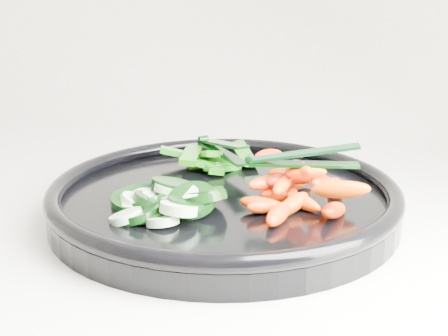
% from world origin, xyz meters
% --- Properties ---
extents(veggie_tray, '(0.41, 0.41, 0.04)m').
position_xyz_m(veggie_tray, '(-0.12, 1.66, 0.95)').
color(veggie_tray, black).
rests_on(veggie_tray, counter).
extents(cucumber_pile, '(0.14, 0.13, 0.04)m').
position_xyz_m(cucumber_pile, '(-0.16, 1.60, 0.96)').
color(cucumber_pile, black).
rests_on(cucumber_pile, veggie_tray).
extents(carrot_pile, '(0.14, 0.15, 0.06)m').
position_xyz_m(carrot_pile, '(-0.04, 1.65, 0.97)').
color(carrot_pile, '#F84E00').
rests_on(carrot_pile, veggie_tray).
extents(pepper_pile, '(0.13, 0.10, 0.04)m').
position_xyz_m(pepper_pile, '(-0.16, 1.75, 0.96)').
color(pepper_pile, '#146809').
rests_on(pepper_pile, veggie_tray).
extents(tong_carrot, '(0.11, 0.04, 0.02)m').
position_xyz_m(tong_carrot, '(-0.04, 1.66, 1.00)').
color(tong_carrot, black).
rests_on(tong_carrot, carrot_pile).
extents(tong_pepper, '(0.09, 0.09, 0.02)m').
position_xyz_m(tong_pepper, '(-0.15, 1.75, 0.98)').
color(tong_pepper, black).
rests_on(tong_pepper, pepper_pile).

